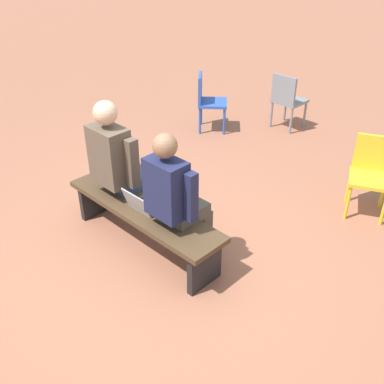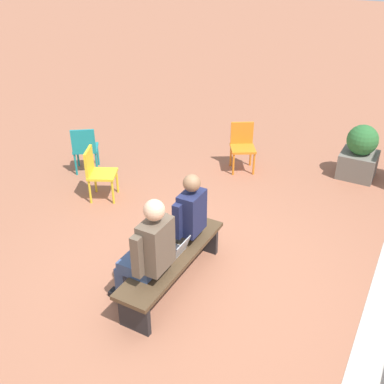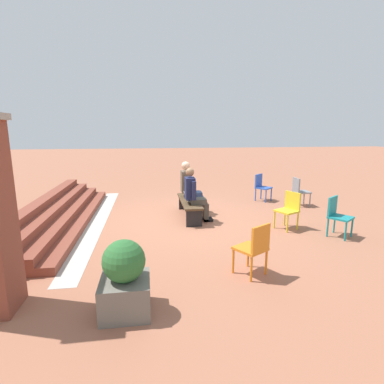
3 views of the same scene
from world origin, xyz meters
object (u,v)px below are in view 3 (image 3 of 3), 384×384
Objects in this scene: laptop at (189,198)px; bench at (189,204)px; person_student at (194,193)px; plastic_chair_by_pillar at (262,186)px; plastic_chair_far_left at (254,246)px; plastic_chair_far_right at (299,190)px; plastic_chair_foreground at (337,214)px; person_adult at (190,186)px; planter at (125,280)px; plastic_chair_near_bench_right at (289,208)px.

bench is at bearing -22.09° from laptop.
person_student reaches higher than plastic_chair_by_pillar.
person_student is 1.58× the size of plastic_chair_far_left.
plastic_chair_far_right and plastic_chair_far_left have the same top height.
plastic_chair_by_pillar is 1.00× the size of plastic_chair_foreground.
plastic_chair_foreground is at bearing -122.14° from laptop.
bench is 5.62× the size of laptop.
person_adult reaches higher than plastic_chair_foreground.
planter is (-4.67, 4.73, -0.04)m from plastic_chair_far_right.
plastic_chair_by_pillar is 6.73m from planter.
person_adult is at bearing -17.95° from planter.
plastic_chair_far_left is (-2.92, -0.48, -0.23)m from person_student.
plastic_chair_foreground is 2.76m from plastic_chair_far_left.
person_student is 1.58× the size of plastic_chair_by_pillar.
person_adult is 2.63m from plastic_chair_near_bench_right.
person_adult is 3.33m from plastic_chair_far_right.
planter reaches higher than laptop.
planter is (-2.76, 3.47, -0.04)m from plastic_chair_near_bench_right.
plastic_chair_by_pillar is (2.74, -0.41, 0.00)m from plastic_chair_near_bench_right.
plastic_chair_far_left is (-3.98, 2.84, 0.00)m from plastic_chair_far_right.
plastic_chair_near_bench_right reaches higher than bench.
plastic_chair_far_left is 2.01m from planter.
plastic_chair_foreground is at bearing -58.30° from plastic_chair_far_left.
laptop is at bearing 168.92° from person_adult.
plastic_chair_by_pillar is (1.53, -2.54, -0.02)m from laptop.
person_student is 0.95× the size of person_adult.
plastic_chair_far_right is 1.00× the size of plastic_chair_foreground.
plastic_chair_far_left is (-3.70, -0.47, -0.26)m from person_adult.
laptop reaches higher than bench.
plastic_chair_far_left is (-2.07, 1.57, 0.00)m from plastic_chair_near_bench_right.
person_student is at bearing 67.47° from plastic_chair_near_bench_right.
person_adult is at bearing 51.47° from plastic_chair_near_bench_right.
planter is (-3.99, 1.35, 0.08)m from bench.
person_adult is 0.49m from laptop.
person_adult is 1.67× the size of plastic_chair_by_pillar.
plastic_chair_far_right is 4.89m from plastic_chair_far_left.
person_student is at bearing -21.45° from planter.
laptop is at bearing 12.49° from person_student.
laptop is 0.38× the size of plastic_chair_near_bench_right.
plastic_chair_by_pillar is (1.89, -2.46, -0.23)m from person_student.
plastic_chair_by_pillar and plastic_chair_far_left have the same top height.
person_student reaches higher than laptop.
plastic_chair_near_bench_right is 2.29m from plastic_chair_far_right.
person_student is at bearing 179.69° from person_adult.
bench is at bearing 57.34° from plastic_chair_foreground.
bench is 3.45m from plastic_chair_far_right.
plastic_chair_foreground and plastic_chair_far_left have the same top height.
plastic_chair_near_bench_right is at bearing 146.59° from plastic_chair_far_right.
bench is 2.14× the size of plastic_chair_far_right.
plastic_chair_far_right is (1.91, -1.26, 0.00)m from plastic_chair_near_bench_right.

